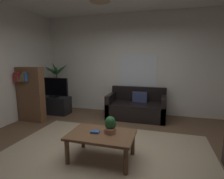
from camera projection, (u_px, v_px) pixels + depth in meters
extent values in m
cube|color=brown|center=(107.00, 152.00, 3.11)|extent=(5.47, 4.96, 0.02)
cube|color=tan|center=(103.00, 158.00, 2.92)|extent=(3.56, 2.73, 0.01)
cube|color=silver|center=(133.00, 64.00, 5.25)|extent=(5.59, 0.06, 2.89)
cube|color=white|center=(137.00, 73.00, 5.22)|extent=(1.10, 0.01, 1.09)
cube|color=black|center=(136.00, 111.00, 4.88)|extent=(1.55, 0.82, 0.42)
cube|color=black|center=(138.00, 94.00, 5.15)|extent=(1.55, 0.12, 0.40)
cube|color=black|center=(111.00, 105.00, 5.06)|extent=(0.12, 0.82, 0.64)
cube|color=black|center=(164.00, 109.00, 4.66)|extent=(0.12, 0.82, 0.64)
cube|color=navy|center=(140.00, 97.00, 4.97)|extent=(0.40, 0.14, 0.28)
cube|color=brown|center=(101.00, 135.00, 2.82)|extent=(1.03, 0.68, 0.04)
cylinder|color=brown|center=(67.00, 152.00, 2.71)|extent=(0.07, 0.07, 0.39)
cylinder|color=brown|center=(126.00, 161.00, 2.46)|extent=(0.07, 0.07, 0.39)
cylinder|color=brown|center=(83.00, 137.00, 3.24)|extent=(0.07, 0.07, 0.39)
cylinder|color=brown|center=(133.00, 143.00, 2.99)|extent=(0.07, 0.07, 0.39)
cube|color=#2D4C8C|center=(95.00, 132.00, 2.85)|extent=(0.15, 0.12, 0.03)
cube|color=black|center=(112.00, 131.00, 2.89)|extent=(0.13, 0.16, 0.02)
cylinder|color=#B77051|center=(110.00, 131.00, 2.82)|extent=(0.18, 0.18, 0.08)
sphere|color=#235B2D|center=(110.00, 124.00, 2.83)|extent=(0.18, 0.18, 0.18)
sphere|color=#235B2D|center=(110.00, 121.00, 2.81)|extent=(0.16, 0.16, 0.16)
cube|color=black|center=(55.00, 105.00, 5.31)|extent=(0.90, 0.44, 0.50)
cube|color=black|center=(53.00, 87.00, 5.20)|extent=(0.92, 0.05, 0.52)
cube|color=black|center=(53.00, 87.00, 5.17)|extent=(0.88, 0.00, 0.48)
cube|color=black|center=(54.00, 96.00, 5.25)|extent=(0.24, 0.16, 0.04)
cylinder|color=#4C4C51|center=(58.00, 105.00, 5.75)|extent=(0.32, 0.32, 0.30)
cylinder|color=brown|center=(57.00, 87.00, 5.65)|extent=(0.05, 0.05, 0.88)
cone|color=#235B2D|center=(61.00, 69.00, 5.52)|extent=(0.38, 0.12, 0.31)
cone|color=#235B2D|center=(62.00, 69.00, 5.69)|extent=(0.28, 0.41, 0.36)
cone|color=#235B2D|center=(56.00, 69.00, 5.73)|extent=(0.25, 0.37, 0.32)
cone|color=#235B2D|center=(49.00, 69.00, 5.64)|extent=(0.54, 0.12, 0.30)
cone|color=#235B2D|center=(51.00, 71.00, 5.46)|extent=(0.24, 0.37, 0.27)
cone|color=#235B2D|center=(55.00, 68.00, 5.34)|extent=(0.24, 0.47, 0.44)
cube|color=brown|center=(31.00, 95.00, 4.58)|extent=(0.70, 0.22, 1.40)
cube|color=#B22D2D|center=(17.00, 77.00, 4.47)|extent=(0.05, 0.16, 0.22)
cube|color=#B22D2D|center=(19.00, 77.00, 4.45)|extent=(0.04, 0.16, 0.22)
cube|color=#99663F|center=(20.00, 78.00, 4.45)|extent=(0.04, 0.16, 0.16)
cube|color=#B22D2D|center=(21.00, 77.00, 4.43)|extent=(0.03, 0.16, 0.20)
cube|color=#99663F|center=(23.00, 78.00, 4.43)|extent=(0.03, 0.16, 0.17)
cube|color=#387247|center=(24.00, 78.00, 4.41)|extent=(0.04, 0.16, 0.18)
cube|color=#99663F|center=(25.00, 77.00, 4.40)|extent=(0.04, 0.16, 0.24)
cube|color=#2D4C8C|center=(27.00, 77.00, 4.39)|extent=(0.04, 0.16, 0.22)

